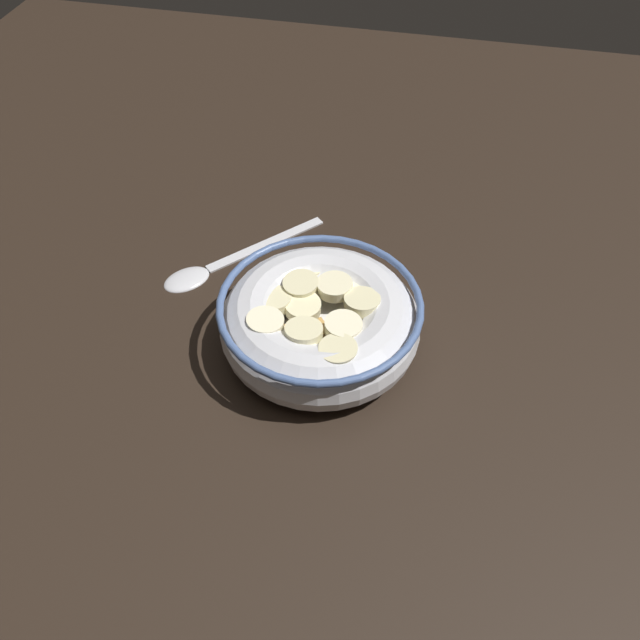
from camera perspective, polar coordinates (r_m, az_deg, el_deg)
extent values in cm
cube|color=black|center=(54.26, 0.00, -2.86)|extent=(119.07, 119.07, 2.00)
cylinder|color=silver|center=(53.26, 0.00, -1.97)|extent=(8.69, 8.69, 0.60)
torus|color=silver|center=(51.56, 0.00, -0.32)|extent=(15.80, 15.80, 5.15)
torus|color=#4C6699|center=(49.90, 0.00, 1.44)|extent=(15.93, 15.93, 0.60)
cylinder|color=white|center=(51.47, 0.00, -0.23)|extent=(12.71, 12.71, 0.40)
cube|color=#B78947|center=(50.19, -0.09, -1.00)|extent=(2.53, 2.54, 1.01)
cube|color=tan|center=(52.82, -3.35, 2.37)|extent=(2.19, 2.24, 0.98)
cube|color=#B78947|center=(49.68, -3.12, -1.69)|extent=(2.52, 2.51, 0.95)
cube|color=tan|center=(47.85, -2.74, -3.92)|extent=(2.33, 2.35, 0.89)
cube|color=tan|center=(53.19, 3.28, 2.44)|extent=(2.51, 2.51, 0.90)
cube|color=tan|center=(51.22, -1.56, 0.28)|extent=(2.46, 2.47, 0.91)
cube|color=#AD7F42|center=(51.90, -4.54, 1.05)|extent=(2.51, 2.49, 1.01)
cube|color=#B78947|center=(52.10, 5.66, 1.39)|extent=(2.07, 2.09, 0.85)
cube|color=#AD7F42|center=(48.34, 1.60, -3.01)|extent=(2.30, 2.34, 0.93)
cube|color=tan|center=(50.38, 5.19, -0.60)|extent=(2.16, 2.10, 0.97)
cube|color=tan|center=(51.30, 4.00, 0.51)|extent=(2.35, 2.34, 0.86)
cube|color=#B78947|center=(49.12, 3.78, -2.49)|extent=(2.49, 2.51, 0.98)
cube|color=tan|center=(53.59, -0.14, 3.38)|extent=(2.48, 2.45, 1.01)
cube|color=tan|center=(52.58, -1.52, 1.99)|extent=(1.92, 1.94, 0.83)
cylinder|color=beige|center=(50.32, -1.62, 0.82)|extent=(3.94, 3.94, 1.13)
cylinder|color=#F9EFC6|center=(48.53, 2.04, -0.58)|extent=(3.92, 3.93, 1.03)
cylinder|color=beige|center=(51.66, -1.68, 3.03)|extent=(3.15, 3.15, 1.14)
cylinder|color=beige|center=(48.11, -1.43, -1.07)|extent=(4.02, 3.96, 1.44)
cylinder|color=beige|center=(50.44, 3.70, 1.57)|extent=(4.08, 4.04, 1.21)
cylinder|color=beige|center=(50.89, -4.10, 1.59)|extent=(3.71, 3.68, 1.10)
cylinder|color=beige|center=(46.94, 1.59, -2.76)|extent=(3.61, 3.65, 1.05)
cylinder|color=#F9EFC6|center=(48.91, -4.82, -0.26)|extent=(3.78, 3.78, 1.20)
cylinder|color=#F4EABC|center=(51.47, 1.29, 2.93)|extent=(3.51, 3.52, 0.94)
cylinder|color=#F9EFC6|center=(52.45, 3.86, 3.12)|extent=(4.00, 4.02, 1.27)
cylinder|color=beige|center=(53.72, -1.14, 4.56)|extent=(3.72, 3.67, 1.10)
ellipsoid|color=silver|center=(59.69, -11.61, 3.74)|extent=(5.12, 5.04, 0.80)
cube|color=silver|center=(62.38, -4.72, 6.69)|extent=(9.84, 9.19, 0.36)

